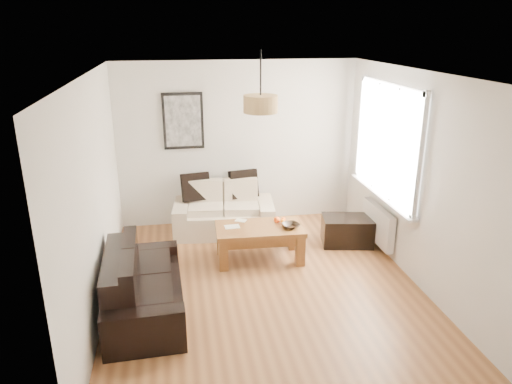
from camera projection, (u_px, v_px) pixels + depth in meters
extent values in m
plane|color=brown|center=(264.00, 287.00, 5.95)|extent=(4.50, 4.50, 0.00)
cube|color=white|center=(378.00, 224.00, 6.87)|extent=(0.10, 0.90, 0.52)
cylinder|color=tan|center=(261.00, 104.00, 5.50)|extent=(0.40, 0.40, 0.20)
cube|color=black|center=(347.00, 231.00, 7.07)|extent=(0.80, 0.60, 0.42)
cube|color=black|center=(196.00, 187.00, 7.43)|extent=(0.45, 0.21, 0.43)
cube|color=black|center=(244.00, 184.00, 7.55)|extent=(0.46, 0.22, 0.44)
imported|color=black|center=(291.00, 226.00, 6.48)|extent=(0.29, 0.29, 0.06)
sphere|color=orange|center=(283.00, 221.00, 6.59)|extent=(0.07, 0.07, 0.06)
sphere|color=#FF5C15|center=(283.00, 219.00, 6.66)|extent=(0.07, 0.07, 0.06)
sphere|color=#FF5915|center=(277.00, 220.00, 6.65)|extent=(0.11, 0.11, 0.09)
cube|color=white|center=(232.00, 227.00, 6.51)|extent=(0.21, 0.15, 0.01)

